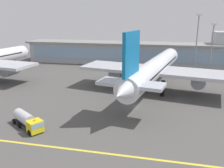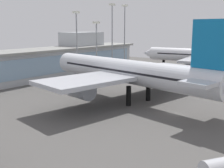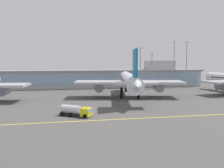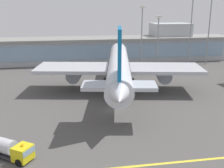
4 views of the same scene
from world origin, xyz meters
The scene contains 9 objects.
ground_plane centered at (0.00, 0.00, 0.00)m, with size 180.00×180.00×0.00m, color #514F4C.
taxiway_centreline_stripe centered at (0.00, -22.00, 0.01)m, with size 144.00×0.50×0.01m, color yellow.
terminal_building centered at (2.22, 54.01, 5.47)m, with size 116.36×14.00×15.07m.
airliner_near_right centered at (3.62, 13.51, 6.75)m, with size 44.99×57.97×18.48m.
fuel_tanker_truck centered at (-19.16, -16.40, 1.51)m, with size 8.87×7.04×2.90m.
apron_light_mast_west centered at (22.74, 38.88, 12.80)m, with size 1.80×1.80×18.89m.
apron_light_mast_centre centered at (43.99, 42.06, 16.56)m, with size 1.80×1.80×25.62m.
apron_light_mast_east centered at (17.90, 43.28, 14.62)m, with size 1.80×1.80×22.13m.
apron_light_mast_far_east centered at (37.07, 43.05, 16.59)m, with size 1.80×1.80×25.67m.
Camera 3 is at (-22.34, -80.48, 14.59)m, focal length 38.74 mm.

